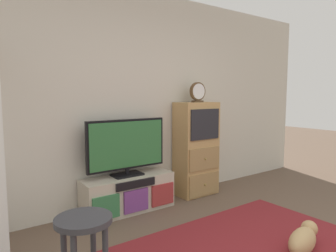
# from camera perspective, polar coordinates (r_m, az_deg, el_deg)

# --- Properties ---
(back_wall) EXTENTS (6.40, 0.12, 2.70)m
(back_wall) POSITION_cam_1_polar(r_m,az_deg,el_deg) (3.98, -5.64, 5.10)
(back_wall) COLOR beige
(back_wall) RESTS_ON ground_plane
(media_console) EXTENTS (1.12, 0.38, 0.43)m
(media_console) POSITION_cam_1_polar(r_m,az_deg,el_deg) (3.79, -7.39, -12.41)
(media_console) COLOR #BCB29E
(media_console) RESTS_ON ground_plane
(television) EXTENTS (1.01, 0.22, 0.68)m
(television) POSITION_cam_1_polar(r_m,az_deg,el_deg) (3.67, -7.69, -3.71)
(television) COLOR black
(television) RESTS_ON media_console
(side_cabinet) EXTENTS (0.58, 0.38, 1.30)m
(side_cabinet) POSITION_cam_1_polar(r_m,az_deg,el_deg) (4.30, 5.31, -4.26)
(side_cabinet) COLOR tan
(side_cabinet) RESTS_ON ground_plane
(desk_clock) EXTENTS (0.25, 0.08, 0.27)m
(desk_clock) POSITION_cam_1_polar(r_m,az_deg,el_deg) (4.22, 5.56, 6.29)
(desk_clock) COLOR #4C3823
(desk_clock) RESTS_ON side_cabinet
(bar_stool_near) EXTENTS (0.34, 0.34, 0.69)m
(bar_stool_near) POSITION_cam_1_polar(r_m,az_deg,el_deg) (2.02, -15.38, -20.64)
(bar_stool_near) COLOR #333338
(bar_stool_near) RESTS_ON ground_plane
(dog) EXTENTS (0.53, 0.30, 0.23)m
(dog) POSITION_cam_1_polar(r_m,az_deg,el_deg) (3.15, 23.94, -18.79)
(dog) COLOR tan
(dog) RESTS_ON ground_plane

